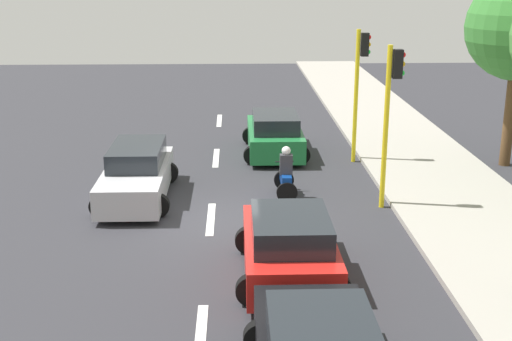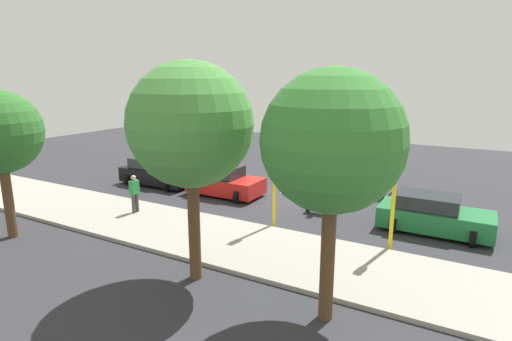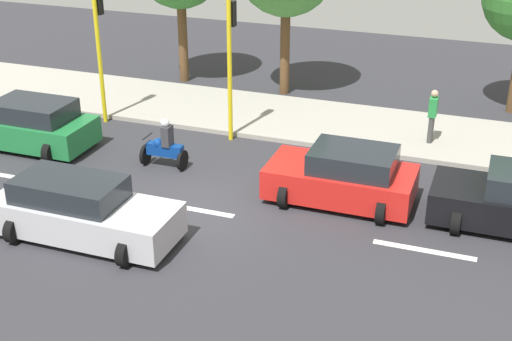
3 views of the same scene
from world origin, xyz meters
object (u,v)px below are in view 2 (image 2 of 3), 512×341
at_px(street_tree_center, 191,125).
at_px(car_silver, 349,178).
at_px(pedestrian_near_signal, 134,192).
at_px(car_green, 433,215).
at_px(traffic_light_midblock, 274,158).
at_px(car_red, 224,182).
at_px(street_tree_south, 333,142).
at_px(motorcycle, 321,200).
at_px(car_black, 157,172).
at_px(traffic_light_corner, 395,171).

bearing_deg(street_tree_center, car_silver, 174.10).
bearing_deg(pedestrian_near_signal, car_green, 110.11).
bearing_deg(street_tree_center, traffic_light_midblock, 177.66).
relative_size(car_red, street_tree_south, 0.61).
bearing_deg(motorcycle, car_red, -93.51).
height_order(car_black, traffic_light_midblock, traffic_light_midblock).
height_order(motorcycle, traffic_light_corner, traffic_light_corner).
bearing_deg(car_green, car_black, -90.70).
height_order(car_black, car_silver, same).
bearing_deg(traffic_light_corner, street_tree_center, -44.69).
height_order(car_green, pedestrian_near_signal, pedestrian_near_signal).
height_order(traffic_light_midblock, street_tree_south, street_tree_south).
relative_size(car_green, street_tree_center, 0.64).
relative_size(car_silver, street_tree_south, 0.72).
xyz_separation_m(car_silver, motorcycle, (4.31, -0.01, -0.07)).
xyz_separation_m(car_red, street_tree_center, (7.91, 4.18, 3.99)).
bearing_deg(car_green, street_tree_center, -37.70).
height_order(motorcycle, street_tree_center, street_tree_center).
bearing_deg(car_silver, pedestrian_near_signal, -39.61).
relative_size(traffic_light_corner, street_tree_south, 0.71).
height_order(traffic_light_corner, street_tree_south, street_tree_south).
distance_m(car_silver, car_red, 6.72).
bearing_deg(traffic_light_midblock, car_black, -108.30).
relative_size(car_red, traffic_light_midblock, 0.86).
bearing_deg(car_red, traffic_light_midblock, 55.18).
distance_m(car_black, street_tree_south, 15.61).
relative_size(car_black, car_red, 1.11).
height_order(car_silver, car_green, same).
bearing_deg(traffic_light_midblock, pedestrian_near_signal, -75.71).
bearing_deg(traffic_light_midblock, car_silver, 171.66).
distance_m(car_black, car_green, 14.57).
bearing_deg(car_red, motorcycle, 86.49).
xyz_separation_m(car_red, motorcycle, (0.33, 5.40, -0.07)).
distance_m(car_black, car_red, 4.50).
bearing_deg(car_red, car_black, -88.59).
bearing_deg(car_red, traffic_light_corner, 71.28).
distance_m(car_silver, pedestrian_near_signal, 11.13).
height_order(car_black, traffic_light_corner, traffic_light_corner).
bearing_deg(car_black, street_tree_center, 48.07).
bearing_deg(pedestrian_near_signal, traffic_light_corner, 98.24).
distance_m(traffic_light_midblock, street_tree_south, 6.59).
bearing_deg(pedestrian_near_signal, car_black, -147.85).
bearing_deg(traffic_light_corner, car_silver, -153.00).
relative_size(car_green, pedestrian_near_signal, 2.49).
distance_m(motorcycle, traffic_light_corner, 5.05).
height_order(traffic_light_corner, street_tree_center, street_tree_center).
height_order(car_silver, car_red, same).
height_order(motorcycle, traffic_light_midblock, traffic_light_midblock).
bearing_deg(traffic_light_corner, car_green, 158.63).
relative_size(motorcycle, pedestrian_near_signal, 0.91).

